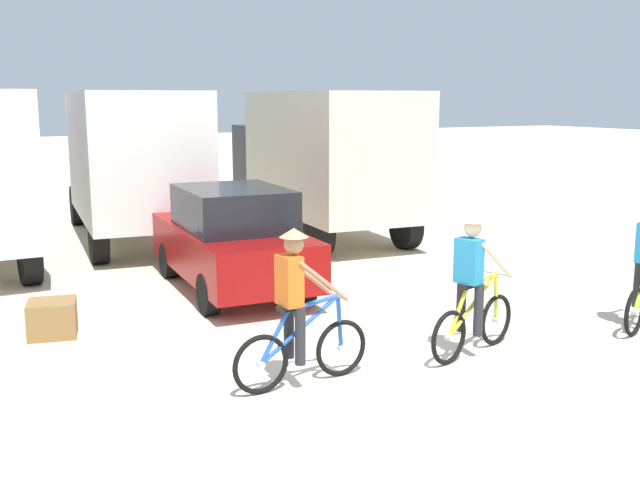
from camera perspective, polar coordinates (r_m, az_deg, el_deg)
The scene contains 7 objects.
ground_plane at distance 8.71m, azimuth 7.16°, elevation -10.89°, with size 120.00×120.00×0.00m, color beige.
box_truck_white_box at distance 17.40m, azimuth -14.29°, elevation 6.10°, with size 2.93×6.93×3.35m.
box_truck_cream_rv at distance 17.53m, azimuth 0.09°, elevation 6.46°, with size 2.84×6.90×3.35m.
sedan_parked at distance 12.57m, azimuth -6.78°, elevation 0.08°, with size 1.98×4.29×1.76m.
cyclist_orange_shirt at distance 8.33m, azimuth -1.74°, elevation -5.67°, with size 1.73×0.52×1.82m.
cyclist_cowboy_hat at distance 9.50m, azimuth 11.59°, elevation -3.81°, with size 1.67×0.68×1.82m.
supply_crate at distance 10.86m, azimuth -19.83°, elevation -5.68°, with size 0.63×0.61×0.49m, color olive.
Camera 1 is at (-4.64, -6.64, 3.21)m, focal length 41.75 mm.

